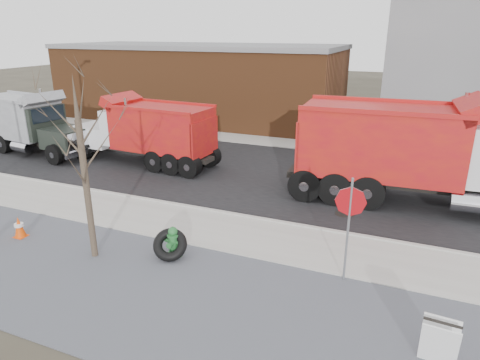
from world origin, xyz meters
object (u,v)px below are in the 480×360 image
at_px(sandwich_board, 439,342).
at_px(dump_truck_red_b, 146,130).
at_px(dump_truck_grey, 28,121).
at_px(fire_hydrant, 173,243).
at_px(stop_sign, 350,213).
at_px(truck_tire, 170,245).
at_px(dump_truck_red_a, 419,150).

height_order(sandwich_board, dump_truck_red_b, dump_truck_red_b).
bearing_deg(dump_truck_grey, sandwich_board, -15.78).
bearing_deg(fire_hydrant, stop_sign, 8.75).
distance_m(truck_tire, dump_truck_red_b, 9.62).
bearing_deg(sandwich_board, truck_tire, 172.07).
distance_m(fire_hydrant, stop_sign, 5.04).
distance_m(truck_tire, sandwich_board, 7.16).
xyz_separation_m(stop_sign, dump_truck_red_b, (-10.64, 6.79, -0.27)).
xyz_separation_m(sandwich_board, dump_truck_grey, (-19.81, 8.52, 1.14)).
xyz_separation_m(dump_truck_red_a, dump_truck_red_b, (-12.12, 0.41, -0.40)).
distance_m(fire_hydrant, dump_truck_red_b, 9.54).
bearing_deg(dump_truck_red_b, dump_truck_red_a, -178.22).
relative_size(sandwich_board, dump_truck_red_a, 0.09).
bearing_deg(stop_sign, dump_truck_grey, 176.76).
height_order(truck_tire, sandwich_board, sandwich_board).
xyz_separation_m(stop_sign, sandwich_board, (2.19, -2.30, -1.43)).
xyz_separation_m(fire_hydrant, dump_truck_red_b, (-5.87, 7.41, 1.24)).
bearing_deg(stop_sign, dump_truck_red_b, 163.65).
relative_size(truck_tire, sandwich_board, 1.26).
bearing_deg(stop_sign, fire_hydrant, -156.32).
bearing_deg(dump_truck_red_b, dump_truck_grey, 8.38).
xyz_separation_m(truck_tire, dump_truck_grey, (-12.82, 6.97, 1.22)).
bearing_deg(dump_truck_grey, fire_hydrant, -20.53).
height_order(truck_tire, dump_truck_grey, dump_truck_grey).
bearing_deg(dump_truck_grey, dump_truck_red_b, 12.17).
bearing_deg(dump_truck_red_a, fire_hydrant, -134.66).
relative_size(fire_hydrant, sandwich_board, 0.98).
xyz_separation_m(fire_hydrant, stop_sign, (4.76, 0.63, 1.50)).
xyz_separation_m(sandwich_board, dump_truck_red_b, (-12.83, 9.09, 1.16)).
bearing_deg(dump_truck_red_b, sandwich_board, 148.38).
bearing_deg(fire_hydrant, sandwich_board, -12.29).
bearing_deg(sandwich_board, dump_truck_red_b, 149.28).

